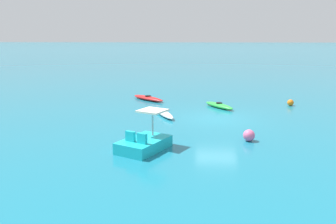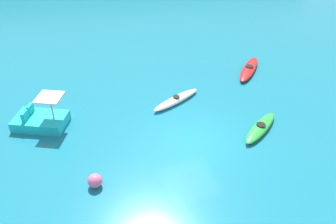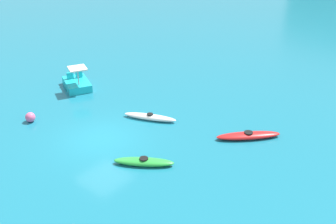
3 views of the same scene
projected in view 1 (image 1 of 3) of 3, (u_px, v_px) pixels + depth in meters
The scene contains 7 objects.
ground_plane at pixel (217, 119), 21.07m from camera, with size 600.00×600.00×0.00m, color #19728C.
kayak_white at pixel (164, 113), 21.76m from camera, with size 3.06×1.77×0.37m.
kayak_green at pixel (219, 105), 24.26m from camera, with size 2.74×2.19×0.37m.
kayak_red at pixel (148, 98), 27.16m from camera, with size 2.88×3.01×0.37m.
pedal_boat_cyan at pixel (144, 143), 15.15m from camera, with size 2.82×2.41×1.68m.
buoy_orange at pixel (290, 103), 24.96m from camera, with size 0.46×0.46×0.46m, color orange.
buoy_pink at pixel (249, 135), 16.47m from camera, with size 0.56×0.56×0.56m, color pink.
Camera 1 is at (-20.69, 1.20, 4.85)m, focal length 37.13 mm.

